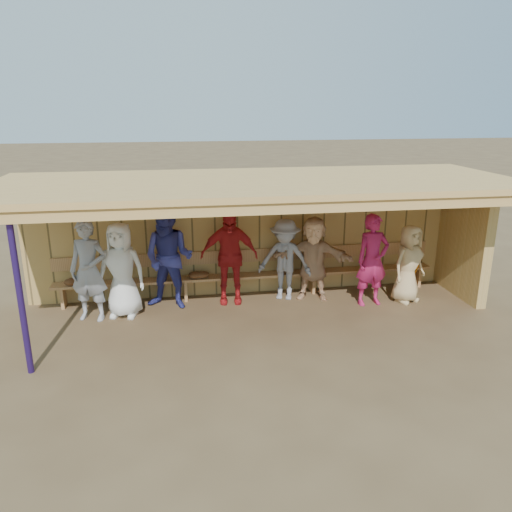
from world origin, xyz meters
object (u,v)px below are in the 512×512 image
(player_h, at_px, (408,264))
(bench, at_px, (250,270))
(player_f, at_px, (313,258))
(player_g, at_px, (372,260))
(player_c, at_px, (169,258))
(player_d, at_px, (229,256))
(player_e, at_px, (285,260))
(player_a, at_px, (89,271))
(player_b, at_px, (122,270))

(player_h, distance_m, bench, 3.10)
(player_f, xyz_separation_m, player_h, (1.77, -0.45, -0.06))
(player_g, bearing_deg, player_c, 167.03)
(player_c, xyz_separation_m, player_d, (1.14, 0.08, -0.04))
(player_e, bearing_deg, player_c, -156.58)
(player_a, height_order, player_c, player_c)
(player_c, bearing_deg, player_b, -141.53)
(player_e, xyz_separation_m, bench, (-0.65, 0.31, -0.28))
(player_a, bearing_deg, bench, 29.61)
(player_e, bearing_deg, player_b, -152.33)
(player_b, xyz_separation_m, player_d, (1.98, 0.34, 0.06))
(player_f, distance_m, player_g, 1.12)
(player_a, distance_m, player_h, 5.95)
(player_c, xyz_separation_m, player_g, (3.80, -0.48, -0.09))
(player_d, height_order, bench, player_d)
(player_g, bearing_deg, player_e, 154.59)
(player_a, bearing_deg, player_e, 22.53)
(player_c, height_order, player_h, player_c)
(player_a, xyz_separation_m, player_g, (5.19, -0.15, -0.03))
(player_d, xyz_separation_m, player_h, (3.42, -0.54, -0.17))
(player_b, height_order, player_c, player_c)
(player_h, bearing_deg, player_d, 146.97)
(player_a, distance_m, player_b, 0.56)
(player_c, height_order, player_e, player_c)
(bench, bearing_deg, player_b, -165.15)
(player_c, height_order, player_f, player_c)
(player_f, relative_size, player_g, 0.94)
(player_h, height_order, bench, player_h)
(player_a, height_order, player_h, player_a)
(player_c, bearing_deg, player_f, 21.08)
(player_c, bearing_deg, player_h, 15.59)
(player_f, bearing_deg, player_e, -169.84)
(player_d, height_order, player_g, player_d)
(player_a, xyz_separation_m, player_e, (3.62, 0.41, -0.11))
(player_b, distance_m, player_d, 2.01)
(player_a, bearing_deg, player_g, 14.38)
(player_c, height_order, player_d, player_c)
(bench, bearing_deg, player_g, -21.36)
(player_a, bearing_deg, player_f, 20.40)
(player_b, relative_size, player_d, 0.94)
(player_c, distance_m, player_d, 1.14)
(player_f, xyz_separation_m, player_g, (1.02, -0.47, 0.06))
(player_c, xyz_separation_m, player_f, (2.78, -0.02, -0.15))
(player_a, bearing_deg, player_d, 25.29)
(player_f, bearing_deg, bench, -178.57)
(player_a, relative_size, player_f, 1.11)
(player_a, xyz_separation_m, player_f, (4.17, 0.32, -0.09))
(player_g, distance_m, player_h, 0.76)
(player_e, xyz_separation_m, player_f, (0.55, -0.09, 0.02))
(player_h, bearing_deg, player_g, 157.59)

